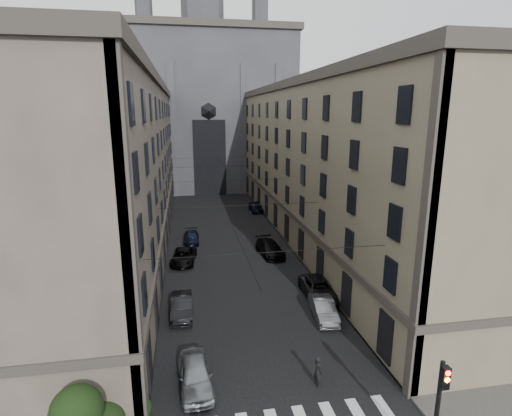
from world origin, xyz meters
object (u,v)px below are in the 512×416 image
car_right_far (256,207)px  car_left_near (195,374)px  car_right_midnear (320,289)px  car_left_midnear (182,306)px  pedestrian (318,371)px  gothic_tower (205,100)px  car_left_midfar (184,257)px  car_right_near (323,309)px  car_right_midfar (270,248)px  traffic_light_right (439,403)px  car_left_far (191,237)px

car_right_far → car_left_near: bearing=-106.3°
car_right_midnear → car_left_midnear: bearing=-172.9°
car_left_midnear → pedestrian: pedestrian is taller
gothic_tower → pedestrian: size_ratio=31.27×
car_right_far → car_left_midfar: bearing=-120.2°
car_right_near → pedestrian: size_ratio=2.39×
car_left_midfar → car_right_midfar: size_ratio=0.93×
car_right_midnear → traffic_light_right: bearing=-90.1°
car_left_midfar → car_left_far: (0.91, 6.66, -0.06)m
traffic_light_right → car_left_midfar: traffic_light_right is taller
car_left_midfar → car_right_far: 23.51m
car_left_near → car_left_far: size_ratio=1.04×
car_right_midfar → car_left_far: bearing=138.3°
car_left_midnear → car_right_near: car_left_midnear is taller
car_left_near → pedestrian: (6.87, -1.09, 0.14)m
car_left_near → gothic_tower: bearing=82.3°
car_right_near → car_right_midfar: bearing=100.2°
car_right_far → pedestrian: 41.58m
car_right_near → car_right_far: bearing=94.2°
car_left_midnear → car_right_midfar: size_ratio=0.85×
gothic_tower → car_left_midfar: gothic_tower is taller
traffic_light_right → car_left_midnear: 19.25m
car_left_near → car_left_far: 26.36m
car_left_far → car_left_near: bearing=-90.0°
car_right_near → car_right_midnear: size_ratio=0.80×
gothic_tower → traffic_light_right: (5.60, -73.04, -14.51)m
traffic_light_right → car_left_midnear: bearing=124.7°
traffic_light_right → car_right_midfar: 27.79m
car_right_far → pedestrian: size_ratio=2.52×
traffic_light_right → car_left_midfar: (-10.71, 26.87, -2.59)m
car_left_midfar → car_right_far: (11.31, 20.62, 0.10)m
car_left_midfar → car_left_far: size_ratio=1.13×
traffic_light_right → car_right_far: 47.56m
car_left_midnear → car_right_far: (11.48, 31.80, 0.04)m
car_right_near → pedestrian: (-2.93, -7.33, 0.20)m
traffic_light_right → car_right_midnear: traffic_light_right is taller
car_left_midfar → car_right_midnear: size_ratio=0.90×
traffic_light_right → car_right_far: bearing=89.3°
traffic_light_right → car_left_near: traffic_light_right is taller
traffic_light_right → car_right_near: traffic_light_right is taller
car_left_midfar → car_left_near: bearing=-80.4°
car_right_near → car_right_far: size_ratio=0.95×
gothic_tower → car_left_near: bearing=-93.9°
car_left_far → car_right_midnear: bearing=-57.7°
pedestrian → car_left_midfar: bearing=5.6°
car_left_near → car_left_midfar: 19.71m
traffic_light_right → gothic_tower: bearing=94.4°
car_right_midnear → car_right_far: car_right_far is taller
car_left_near → car_right_midnear: bearing=38.2°
car_left_near → car_left_midnear: (-0.80, 8.51, -0.03)m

